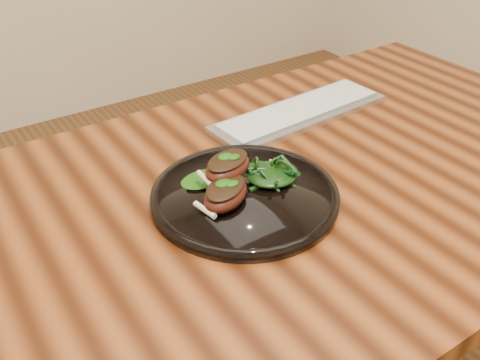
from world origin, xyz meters
name	(u,v)px	position (x,y,z in m)	size (l,w,h in m)	color
desk	(248,234)	(0.00, 0.00, 0.67)	(1.60, 0.80, 0.75)	#361506
plate	(245,195)	(-0.01, -0.01, 0.76)	(0.32, 0.32, 0.02)	black
lamb_chop_front	(225,193)	(-0.06, -0.02, 0.79)	(0.11, 0.10, 0.04)	#48180D
lamb_chop_back	(227,166)	(-0.03, 0.02, 0.81)	(0.11, 0.09, 0.04)	#48180D
herb_smear	(204,179)	(-0.05, 0.06, 0.77)	(0.09, 0.06, 0.01)	#0D3F06
greens_heap	(273,171)	(0.05, 0.00, 0.78)	(0.09, 0.09, 0.03)	black
keyboard	(300,112)	(0.26, 0.19, 0.76)	(0.42, 0.15, 0.02)	silver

